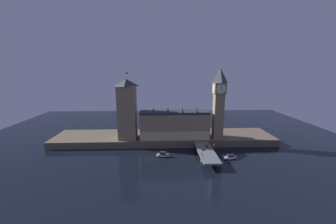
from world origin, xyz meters
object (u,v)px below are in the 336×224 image
(street_lamp_near, at_px, (202,154))
(street_lamp_far, at_px, (196,141))
(boat_upstream, at_px, (163,155))
(boat_downstream, at_px, (230,157))
(pedestrian_near_rail, at_px, (201,154))
(car_southbound_trail, at_px, (207,146))
(clock_tower, at_px, (219,101))
(street_lamp_mid, at_px, (214,147))
(car_northbound_lead, at_px, (202,149))
(victoria_tower, at_px, (127,109))

(street_lamp_near, bearing_deg, street_lamp_far, 90.00)
(street_lamp_far, bearing_deg, boat_upstream, -160.02)
(boat_upstream, bearing_deg, boat_downstream, -6.44)
(pedestrian_near_rail, relative_size, street_lamp_near, 0.27)
(car_southbound_trail, xyz_separation_m, boat_upstream, (-38.80, -5.66, -5.20))
(street_lamp_near, bearing_deg, pedestrian_near_rail, 86.82)
(clock_tower, height_order, boat_downstream, clock_tower)
(street_lamp_near, height_order, street_lamp_mid, street_lamp_near)
(street_lamp_mid, relative_size, boat_upstream, 0.49)
(street_lamp_mid, bearing_deg, car_northbound_lead, 159.61)
(street_lamp_near, relative_size, street_lamp_far, 1.02)
(car_southbound_trail, xyz_separation_m, boat_downstream, (16.65, -11.92, -5.41))
(street_lamp_far, bearing_deg, boat_downstream, -33.28)
(car_southbound_trail, relative_size, street_lamp_near, 0.74)
(boat_downstream, bearing_deg, victoria_tower, 157.33)
(clock_tower, relative_size, victoria_tower, 1.09)
(victoria_tower, distance_m, street_lamp_near, 84.06)
(car_southbound_trail, relative_size, pedestrian_near_rail, 2.78)
(street_lamp_far, height_order, boat_upstream, street_lamp_far)
(car_southbound_trail, relative_size, boat_downstream, 0.40)
(street_lamp_near, distance_m, boat_downstream, 30.04)
(car_northbound_lead, relative_size, street_lamp_near, 0.74)
(victoria_tower, bearing_deg, car_southbound_trail, -19.24)
(victoria_tower, distance_m, car_northbound_lead, 78.81)
(victoria_tower, height_order, boat_downstream, victoria_tower)
(clock_tower, xyz_separation_m, pedestrian_near_rail, (-23.29, -38.52, -36.16))
(street_lamp_far, relative_size, boat_downstream, 0.54)
(pedestrian_near_rail, relative_size, street_lamp_mid, 0.29)
(car_southbound_trail, xyz_separation_m, street_lamp_near, (-9.25, -24.36, 3.35))
(clock_tower, height_order, victoria_tower, clock_tower)
(car_northbound_lead, xyz_separation_m, boat_downstream, (22.55, -5.72, -5.38))
(car_southbound_trail, bearing_deg, street_lamp_far, 151.21)
(clock_tower, distance_m, street_lamp_mid, 46.88)
(clock_tower, bearing_deg, street_lamp_far, -145.49)
(clock_tower, relative_size, car_northbound_lead, 14.40)
(victoria_tower, distance_m, street_lamp_mid, 87.10)
(pedestrian_near_rail, bearing_deg, boat_upstream, 159.02)
(street_lamp_mid, distance_m, boat_downstream, 15.91)
(clock_tower, height_order, street_lamp_far, clock_tower)
(car_northbound_lead, bearing_deg, clock_tower, 53.58)
(street_lamp_near, xyz_separation_m, street_lamp_far, (0.00, 29.44, -0.07))
(clock_tower, xyz_separation_m, street_lamp_near, (-23.69, -45.72, -33.02))
(boat_upstream, bearing_deg, street_lamp_near, -32.32)
(pedestrian_near_rail, xyz_separation_m, street_lamp_near, (-0.40, -7.21, 3.13))
(street_lamp_mid, distance_m, street_lamp_far, 19.38)
(clock_tower, distance_m, pedestrian_near_rail, 57.73)
(victoria_tower, relative_size, pedestrian_near_rail, 36.95)
(street_lamp_near, height_order, street_lamp_far, street_lamp_near)
(street_lamp_far, bearing_deg, victoria_tower, 162.27)
(street_lamp_mid, height_order, street_lamp_far, street_lamp_far)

